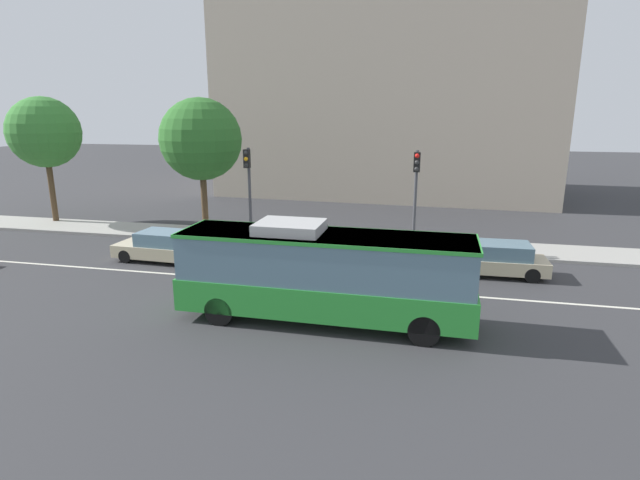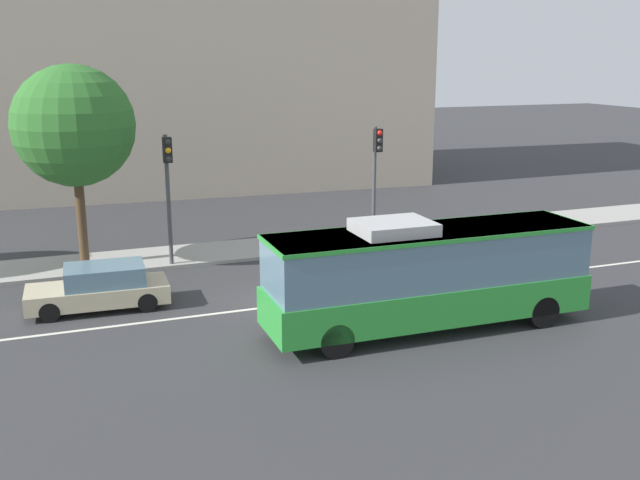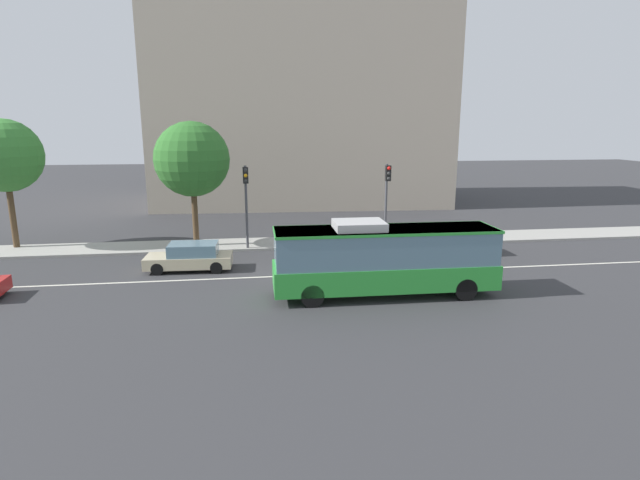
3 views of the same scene
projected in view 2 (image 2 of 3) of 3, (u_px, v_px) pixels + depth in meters
name	position (u px, v px, depth m)	size (l,w,h in m)	color
ground_plane	(291.00, 305.00, 24.58)	(160.00, 160.00, 0.00)	#333335
sidewalk_kerb	(237.00, 250.00, 31.06)	(80.00, 3.14, 0.14)	#9E9B93
lane_centre_line	(291.00, 304.00, 24.58)	(76.00, 0.16, 0.01)	silver
transit_bus	(428.00, 272.00, 21.99)	(10.03, 2.62, 3.46)	green
sedan_beige	(100.00, 288.00, 24.02)	(4.57, 1.99, 1.46)	#C6B793
sedan_beige_ahead	(484.00, 238.00, 30.42)	(4.53, 1.88, 1.46)	#C6B793
traffic_light_near_corner	(376.00, 166.00, 30.99)	(0.33, 0.62, 5.20)	#47474C
traffic_light_mid_block	(168.00, 178.00, 27.91)	(0.33, 0.62, 5.20)	#47474C
street_tree_kerbside_centre	(74.00, 126.00, 27.47)	(4.57, 4.57, 7.82)	#4C3823
office_block_background	(195.00, 21.00, 46.71)	(28.03, 15.22, 20.40)	#B7A893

